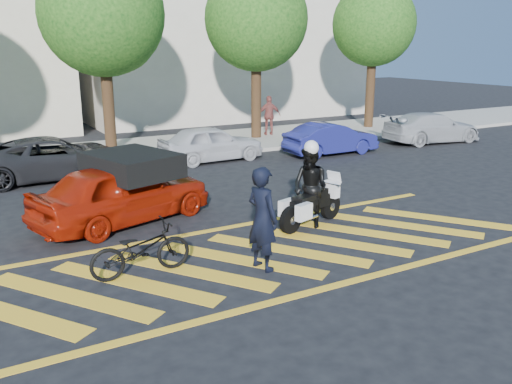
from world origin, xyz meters
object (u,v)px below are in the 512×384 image
officer_moto (310,187)px  parked_mid_left (54,158)px  parked_right (331,139)px  police_motorcycle (311,205)px  officer_bike (262,219)px  red_convertible (123,192)px  parked_mid_right (211,143)px  parked_far_right (432,128)px  bicycle (141,249)px

officer_moto → parked_mid_left: size_ratio=0.39×
officer_moto → parked_right: size_ratio=0.50×
parked_right → officer_moto: bearing=140.5°
police_motorcycle → parked_right: 8.81m
officer_moto → officer_bike: bearing=-70.6°
officer_moto → red_convertible: (-3.76, 2.44, -0.20)m
parked_mid_right → parked_right: parked_mid_right is taller
officer_moto → parked_mid_left: (-4.43, 7.93, -0.28)m
red_convertible → parked_far_right: red_convertible is taller
officer_moto → parked_right: 8.82m
officer_moto → police_motorcycle: bearing=41.1°
parked_mid_left → parked_right: size_ratio=1.28×
officer_bike → parked_far_right: officer_bike is taller
red_convertible → parked_mid_left: 5.53m
officer_bike → parked_far_right: size_ratio=0.45×
officer_bike → parked_mid_right: officer_bike is taller
parked_far_right → officer_bike: bearing=128.6°
police_motorcycle → parked_far_right: size_ratio=0.47×
red_convertible → police_motorcycle: bearing=-140.5°
bicycle → parked_far_right: size_ratio=0.43×
officer_moto → parked_far_right: officer_moto is taller
officer_bike → red_convertible: bearing=7.2°
bicycle → parked_mid_left: bearing=0.3°
red_convertible → parked_mid_right: 7.25m
parked_right → parked_far_right: size_ratio=0.84×
bicycle → red_convertible: bearing=-10.8°
police_motorcycle → parked_mid_left: 9.10m
officer_bike → parked_mid_right: (3.29, 9.50, -0.34)m
parked_mid_left → parked_mid_right: bearing=-91.5°
parked_mid_left → parked_far_right: parked_mid_left is taller
bicycle → red_convertible: 3.28m
police_motorcycle → bicycle: bearing=173.2°
officer_bike → officer_moto: (2.23, 1.63, -0.06)m
police_motorcycle → officer_moto: officer_moto is taller
bicycle → parked_mid_left: size_ratio=0.39×
parked_mid_left → police_motorcycle: bearing=-151.6°
parked_mid_left → parked_mid_right: (5.49, -0.07, -0.01)m
parked_far_right → parked_mid_right: bearing=90.2°
officer_moto → parked_mid_right: (1.06, 7.86, -0.29)m
parked_mid_right → police_motorcycle: bearing=170.8°
parked_mid_right → parked_far_right: size_ratio=0.87×
red_convertible → parked_far_right: (14.91, 4.30, -0.10)m
parked_mid_left → officer_bike: bearing=-167.9°
officer_moto → red_convertible: officer_moto is taller
police_motorcycle → red_convertible: red_convertible is taller
parked_mid_left → parked_right: (10.11, -1.19, -0.05)m
officer_bike → officer_moto: bearing=-67.2°
police_motorcycle → parked_mid_right: parked_mid_right is taller
parked_right → parked_mid_left: bearing=83.9°
police_motorcycle → red_convertible: bearing=130.2°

